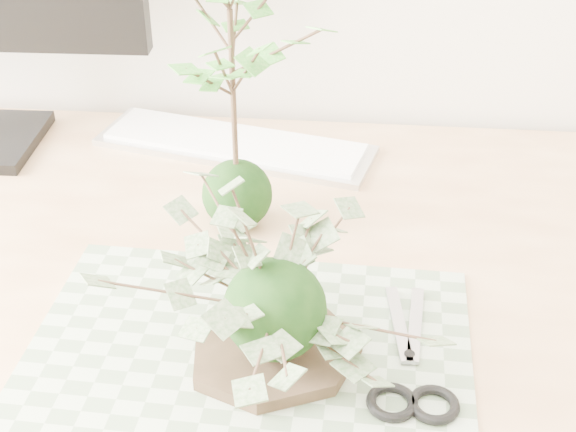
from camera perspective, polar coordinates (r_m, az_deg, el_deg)
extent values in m
cube|color=tan|center=(1.03, -4.52, -2.64)|extent=(1.60, 0.70, 0.04)
cube|color=#607959|center=(0.86, -2.70, -9.13)|extent=(0.47, 0.32, 0.00)
cylinder|color=black|center=(0.83, -0.90, -9.79)|extent=(0.24, 0.24, 0.01)
sphere|color=black|center=(0.79, -0.93, -6.65)|extent=(0.10, 0.10, 0.10)
sphere|color=black|center=(1.02, -3.64, 1.56)|extent=(0.09, 0.09, 0.09)
cylinder|color=#3E2C1E|center=(0.96, -3.91, 8.21)|extent=(0.01, 0.01, 0.22)
cube|color=silver|center=(1.22, -3.81, 5.01)|extent=(0.44, 0.22, 0.01)
cube|color=white|center=(1.22, -3.82, 5.34)|extent=(0.40, 0.19, 0.01)
cube|color=#95959D|center=(0.88, 7.94, -7.67)|extent=(0.03, 0.12, 0.00)
cube|color=#95959D|center=(0.88, 9.10, -7.72)|extent=(0.02, 0.12, 0.00)
torus|color=black|center=(0.80, 7.32, -12.95)|extent=(0.05, 0.05, 0.01)
torus|color=black|center=(0.80, 10.27, -13.05)|extent=(0.05, 0.05, 0.01)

